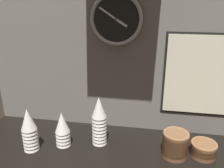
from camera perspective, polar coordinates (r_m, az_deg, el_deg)
The scene contains 9 objects.
ground_plane at distance 1.35m, azimuth -0.08°, elevation -16.17°, with size 1.60×0.56×0.04m, color black.
wall_tiled_back at distance 1.37m, azimuth 1.84°, elevation 9.50°, with size 1.60×0.03×1.05m.
cup_stack_left at distance 1.35m, azimuth -19.28°, elevation -10.34°, with size 0.08×0.08×0.24m.
cup_stack_center_left at distance 1.35m, azimuth -11.81°, elevation -10.52°, with size 0.08×0.08×0.20m.
cup_stack_center at distance 1.32m, azimuth -3.10°, elevation -8.83°, with size 0.08×0.08×0.28m.
bowl_stack_right at distance 1.30m, azimuth 14.96°, elevation -13.71°, with size 0.13×0.13×0.14m.
bowl_stack_far_right at distance 1.36m, azimuth 21.14°, elevation -14.31°, with size 0.13×0.13×0.08m.
wall_clock at distance 1.32m, azimuth 1.04°, elevation 15.35°, with size 0.29×0.03×0.29m.
menu_board at distance 1.40m, azimuth 20.77°, elevation 1.85°, with size 0.42×0.01×0.47m.
Camera 1 is at (0.19, -1.06, 0.79)m, focal length 38.00 mm.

